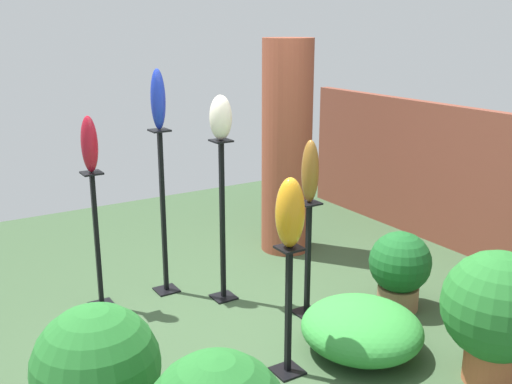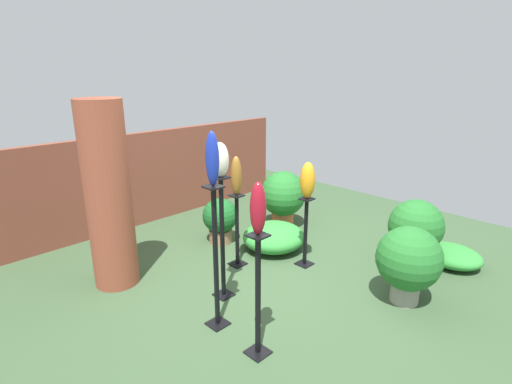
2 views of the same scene
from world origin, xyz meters
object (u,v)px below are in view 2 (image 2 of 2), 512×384
Objects in this scene: art_vase_ivory at (220,160)px; pedestal_cobalt at (216,264)px; potted_plant_mid_left at (416,228)px; pedestal_ruby at (258,302)px; art_vase_ruby at (258,209)px; art_vase_cobalt at (212,159)px; brick_pillar at (108,196)px; pedestal_ivory at (222,243)px; pedestal_bronze at (237,234)px; art_vase_amber at (308,180)px; potted_plant_front_right at (409,260)px; potted_plant_near_pillar at (220,218)px; art_vase_bronze at (236,176)px; pedestal_amber at (305,235)px; potted_plant_back_center at (283,196)px.

pedestal_cobalt is at bearing -137.11° from art_vase_ivory.
pedestal_cobalt is 2.76m from potted_plant_mid_left.
pedestal_cobalt reaches higher than pedestal_ruby.
art_vase_cobalt reaches higher than art_vase_ruby.
brick_pillar reaches higher than pedestal_ivory.
pedestal_bronze is 1.16m from art_vase_amber.
potted_plant_front_right is at bearing -85.97° from art_vase_amber.
potted_plant_near_pillar is 0.73× the size of potted_plant_mid_left.
art_vase_cobalt is at bearing -137.11° from pedestal_ivory.
brick_pillar is at bearing 101.72° from art_vase_cobalt.
brick_pillar reaches higher than pedestal_bronze.
art_vase_ivory is at bearing 171.69° from art_vase_amber.
pedestal_cobalt reaches higher than art_vase_amber.
potted_plant_front_right is at bearing -48.46° from art_vase_ivory.
potted_plant_mid_left is (2.61, -0.86, -0.13)m from pedestal_cobalt.
art_vase_bronze is 0.99× the size of art_vase_cobalt.
pedestal_ruby reaches higher than pedestal_amber.
pedestal_bronze reaches higher than potted_plant_near_pillar.
art_vase_cobalt is 0.57× the size of potted_plant_front_right.
pedestal_cobalt is at bearing -141.41° from pedestal_bronze.
pedestal_bronze reaches higher than pedestal_amber.
art_vase_ruby is at bearing -81.96° from brick_pillar.
art_vase_ruby reaches higher than potted_plant_near_pillar.
pedestal_amber is (1.69, 0.79, -0.12)m from pedestal_ruby.
potted_plant_mid_left is at bearing -48.29° from art_vase_amber.
art_vase_ivory is 0.80× the size of art_vase_ruby.
art_vase_ivory reaches higher than potted_plant_front_right.
potted_plant_back_center is (0.72, 2.47, 0.02)m from potted_plant_front_right.
art_vase_amber is 0.51× the size of potted_plant_back_center.
potted_plant_near_pillar is at bearing 98.60° from potted_plant_front_right.
brick_pillar reaches higher than pedestal_amber.
brick_pillar is 4.36× the size of art_vase_cobalt.
art_vase_amber reaches higher than potted_plant_mid_left.
potted_plant_mid_left is at bearing -29.29° from pedestal_ivory.
pedestal_bronze is (0.63, 0.45, -0.22)m from pedestal_ivory.
brick_pillar is at bearing 121.80° from pedestal_ivory.
pedestal_cobalt is at bearing 161.70° from potted_plant_mid_left.
potted_plant_front_right is at bearing -48.46° from pedestal_ivory.
art_vase_cobalt reaches higher than pedestal_bronze.
art_vase_ivory reaches higher than art_vase_amber.
art_vase_ruby reaches higher than pedestal_cobalt.
pedestal_ruby is 2.36× the size of art_vase_bronze.
pedestal_ivory is at bearing 150.71° from potted_plant_mid_left.
pedestal_cobalt reaches higher than potted_plant_back_center.
art_vase_amber is at bearing 180.00° from pedestal_amber.
pedestal_amber is 1.97× the size of art_vase_amber.
pedestal_amber is 1.37× the size of potted_plant_near_pillar.
art_vase_ivory is (0.72, -1.17, 0.51)m from brick_pillar.
pedestal_ruby is 1.28× the size of potted_plant_mid_left.
potted_plant_mid_left is (2.93, -2.41, -0.55)m from brick_pillar.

